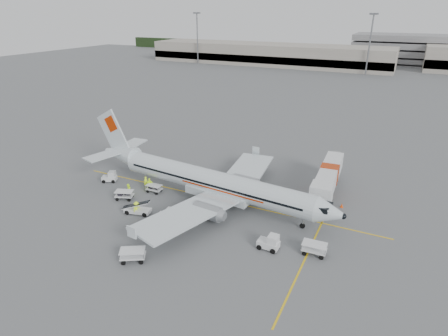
# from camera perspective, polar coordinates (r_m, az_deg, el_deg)

# --- Properties ---
(ground) EXTENTS (360.00, 360.00, 0.00)m
(ground) POSITION_cam_1_polar(r_m,az_deg,el_deg) (50.56, -0.99, -4.77)
(ground) COLOR #56595B
(stripe_lead) EXTENTS (44.00, 0.20, 0.01)m
(stripe_lead) POSITION_cam_1_polar(r_m,az_deg,el_deg) (50.56, -0.99, -4.76)
(stripe_lead) COLOR yellow
(stripe_lead) RESTS_ON ground
(stripe_cross) EXTENTS (0.20, 20.00, 0.01)m
(stripe_cross) POSITION_cam_1_polar(r_m,az_deg,el_deg) (40.12, 12.16, -13.57)
(stripe_cross) COLOR yellow
(stripe_cross) RESTS_ON ground
(terminal_west) EXTENTS (110.00, 22.00, 9.00)m
(terminal_west) POSITION_cam_1_polar(r_m,az_deg,el_deg) (181.23, 6.62, 16.88)
(terminal_west) COLOR gray
(terminal_west) RESTS_ON ground
(parking_garage) EXTENTS (62.00, 24.00, 14.00)m
(parking_garage) POSITION_cam_1_polar(r_m,az_deg,el_deg) (200.57, 28.31, 15.72)
(parking_garage) COLOR slate
(parking_garage) RESTS_ON ground
(treeline) EXTENTS (300.00, 3.00, 6.00)m
(treeline) POSITION_cam_1_polar(r_m,az_deg,el_deg) (216.76, 21.30, 16.14)
(treeline) COLOR black
(treeline) RESTS_ON ground
(mast_west) EXTENTS (3.20, 1.20, 22.00)m
(mast_west) POSITION_cam_1_polar(r_m,az_deg,el_deg) (182.28, -4.07, 19.05)
(mast_west) COLOR slate
(mast_west) RESTS_ON ground
(mast_center) EXTENTS (3.20, 1.20, 22.00)m
(mast_center) POSITION_cam_1_polar(r_m,az_deg,el_deg) (159.07, 21.29, 17.06)
(mast_center) COLOR slate
(mast_center) RESTS_ON ground
(aircraft) EXTENTS (38.90, 31.83, 10.02)m
(aircraft) POSITION_cam_1_polar(r_m,az_deg,el_deg) (47.67, -1.59, 0.10)
(aircraft) COLOR silver
(aircraft) RESTS_ON ground
(jet_bridge) EXTENTS (3.77, 15.98, 4.16)m
(jet_bridge) POSITION_cam_1_polar(r_m,az_deg,el_deg) (53.08, 15.63, -1.77)
(jet_bridge) COLOR silver
(jet_bridge) RESTS_ON ground
(belt_loader) EXTENTS (4.57, 2.49, 2.35)m
(belt_loader) POSITION_cam_1_polar(r_m,az_deg,el_deg) (47.90, -13.07, -5.51)
(belt_loader) COLOR silver
(belt_loader) RESTS_ON ground
(tug_fore) EXTENTS (2.30, 1.36, 1.75)m
(tug_fore) POSITION_cam_1_polar(r_m,az_deg,el_deg) (40.71, 6.78, -11.06)
(tug_fore) COLOR silver
(tug_fore) RESTS_ON ground
(tug_mid) EXTENTS (2.45, 1.62, 1.77)m
(tug_mid) POSITION_cam_1_polar(r_m,az_deg,el_deg) (45.60, -8.73, -7.11)
(tug_mid) COLOR silver
(tug_mid) RESTS_ON ground
(tug_aft) EXTENTS (2.38, 1.96, 1.60)m
(tug_aft) POSITION_cam_1_polar(r_m,az_deg,el_deg) (57.80, -17.10, -1.26)
(tug_aft) COLOR silver
(tug_aft) RESTS_ON ground
(cart_loaded_a) EXTENTS (2.68, 2.11, 1.22)m
(cart_loaded_a) POSITION_cam_1_polar(r_m,az_deg,el_deg) (52.03, -14.94, -4.01)
(cart_loaded_a) COLOR silver
(cart_loaded_a) RESTS_ON ground
(cart_loaded_b) EXTENTS (2.15, 1.30, 1.11)m
(cart_loaded_b) POSITION_cam_1_polar(r_m,az_deg,el_deg) (53.07, -10.60, -3.10)
(cart_loaded_b) COLOR silver
(cart_loaded_b) RESTS_ON ground
(cart_empty_a) EXTENTS (2.90, 2.53, 1.30)m
(cart_empty_a) POSITION_cam_1_polar(r_m,az_deg,el_deg) (39.93, -13.73, -12.79)
(cart_empty_a) COLOR silver
(cart_empty_a) RESTS_ON ground
(cart_empty_b) EXTENTS (2.56, 1.59, 1.30)m
(cart_empty_b) POSITION_cam_1_polar(r_m,az_deg,el_deg) (40.83, 13.58, -11.89)
(cart_empty_b) COLOR silver
(cart_empty_b) RESTS_ON ground
(cone_nose) EXTENTS (0.37, 0.37, 0.61)m
(cone_nose) POSITION_cam_1_polar(r_m,az_deg,el_deg) (50.75, 17.51, -5.43)
(cone_nose) COLOR #F3480B
(cone_nose) RESTS_ON ground
(cone_port) EXTENTS (0.36, 0.36, 0.58)m
(cone_port) POSITION_cam_1_polar(r_m,az_deg,el_deg) (59.03, 2.78, -0.22)
(cone_port) COLOR #F3480B
(cone_port) RESTS_ON ground
(cone_stbd) EXTENTS (0.39, 0.39, 0.63)m
(cone_stbd) POSITION_cam_1_polar(r_m,az_deg,el_deg) (43.72, -6.79, -9.30)
(cone_stbd) COLOR #F3480B
(cone_stbd) RESTS_ON ground
(crew_a) EXTENTS (0.70, 0.50, 1.80)m
(crew_a) POSITION_cam_1_polar(r_m,az_deg,el_deg) (54.25, -11.81, -2.20)
(crew_a) COLOR #D6FE21
(crew_a) RESTS_ON ground
(crew_b) EXTENTS (0.96, 1.04, 1.72)m
(crew_b) POSITION_cam_1_polar(r_m,az_deg,el_deg) (52.76, -14.35, -3.25)
(crew_b) COLOR #D6FE21
(crew_b) RESTS_ON ground
(crew_c) EXTENTS (0.69, 1.14, 1.73)m
(crew_c) POSITION_cam_1_polar(r_m,az_deg,el_deg) (47.88, -13.17, -5.96)
(crew_c) COLOR #D6FE21
(crew_c) RESTS_ON ground
(crew_d) EXTENTS (1.11, 0.95, 1.78)m
(crew_d) POSITION_cam_1_polar(r_m,az_deg,el_deg) (53.71, -11.24, -2.43)
(crew_d) COLOR #D6FE21
(crew_d) RESTS_ON ground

